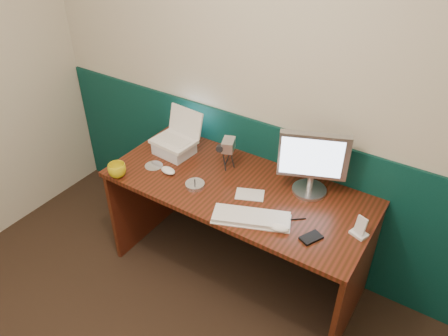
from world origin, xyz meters
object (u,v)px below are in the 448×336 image
Objects in this scene: laptop at (173,128)px; camcorder at (228,155)px; keyboard at (251,218)px; monitor at (313,164)px; desk at (237,233)px; mug at (117,170)px.

laptop is 1.38× the size of camcorder.
laptop is 0.40m from camcorder.
laptop reaches higher than keyboard.
keyboard is 2.15× the size of camcorder.
desk is at bearing -175.68° from monitor.
keyboard is 0.51m from camcorder.
mug is at bearing -104.02° from laptop.
camcorder is at bearing 163.62° from monitor.
monitor reaches higher than desk.
monitor reaches higher than laptop.
monitor is at bearing -15.31° from camcorder.
laptop is 0.64× the size of keyboard.
mug is at bearing -176.67° from monitor.
camcorder is (-0.37, 0.35, 0.08)m from keyboard.
camcorder reaches higher than keyboard.
mug is at bearing -155.18° from desk.
monitor reaches higher than camcorder.
keyboard is (-0.16, -0.40, -0.18)m from monitor.
keyboard is at bearing -44.84° from desk.
keyboard is at bearing -16.75° from laptop.
desk is 0.71m from monitor.
monitor is at bearing 46.15° from keyboard.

